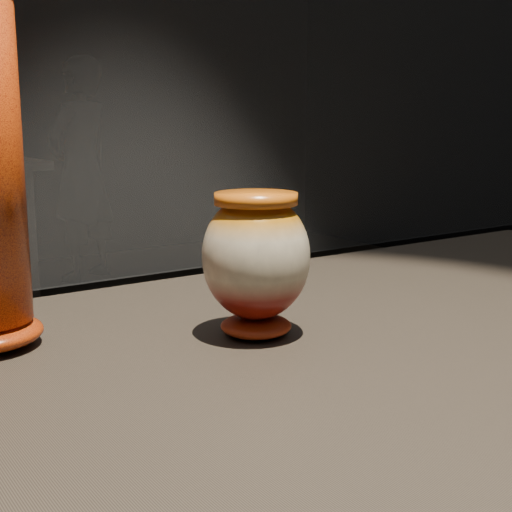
{
  "coord_description": "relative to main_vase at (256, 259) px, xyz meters",
  "views": [
    {
      "loc": [
        -0.44,
        -0.64,
        1.17
      ],
      "look_at": [
        0.04,
        0.06,
        1.0
      ],
      "focal_mm": 50.0,
      "sensor_mm": 36.0,
      "label": 1
    }
  ],
  "objects": [
    {
      "name": "visitor",
      "position": [
        1.32,
        4.13,
        -0.22
      ],
      "size": [
        0.68,
        0.6,
        1.56
      ],
      "primitive_type": "imported",
      "rotation": [
        0.0,
        0.0,
        3.64
      ],
      "color": "black",
      "rests_on": "ground"
    },
    {
      "name": "main_vase",
      "position": [
        0.0,
        0.0,
        0.0
      ],
      "size": [
        0.17,
        0.17,
        0.18
      ],
      "rotation": [
        0.0,
        0.0,
        0.4
      ],
      "color": "maroon",
      "rests_on": "display_plinth"
    }
  ]
}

